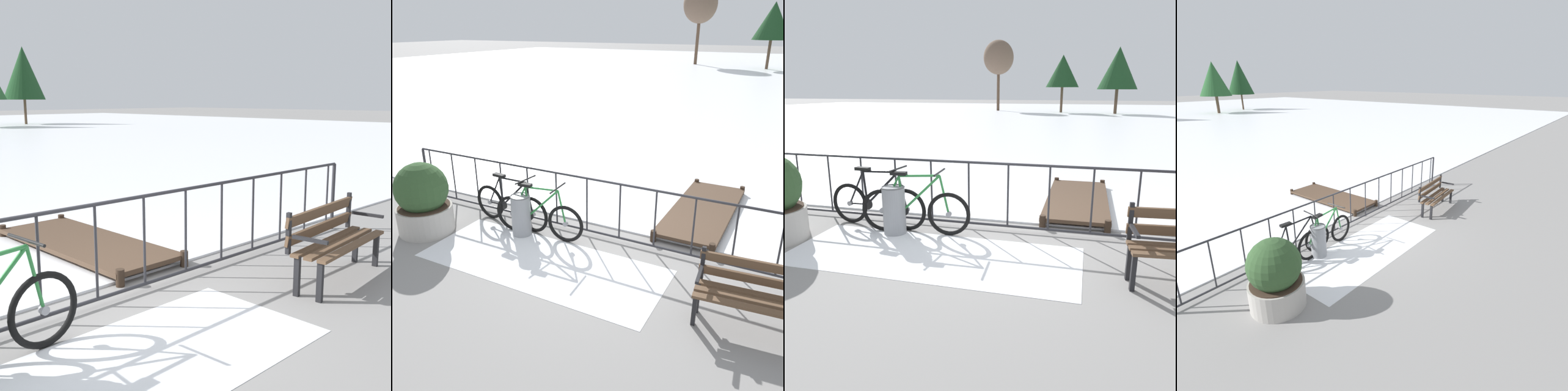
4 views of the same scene
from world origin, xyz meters
The scene contains 11 objects.
ground_plane centered at (0.00, 0.00, 0.00)m, with size 160.00×160.00×0.00m, color gray.
snow_patch centered at (-0.78, -1.20, 0.00)m, with size 3.87×1.53×0.01m, color white.
railing_fence centered at (0.00, 0.00, 0.56)m, with size 9.06×0.06×1.07m.
bicycle_near_railing centered at (-1.34, -0.45, 0.37)m, with size 1.71×0.52×0.97m.
bicycle_second centered at (-2.04, -0.31, 0.37)m, with size 1.71×0.52×0.97m.
park_bench centered at (2.41, -1.22, 0.51)m, with size 1.64×0.62×0.89m.
planter_with_shrub centered at (-3.22, -1.23, 0.60)m, with size 0.96×0.96×1.27m.
trash_bin centered at (-1.63, -0.53, 0.37)m, with size 0.35×0.35×0.73m.
wooden_dock centered at (1.00, 1.74, 0.12)m, with size 1.10×2.99×0.20m.
tree_far_west centered at (17.20, 34.68, 3.97)m, with size 3.22×3.22×6.00m.
tree_centre centered at (12.89, 32.61, 3.77)m, with size 3.42×3.42×5.63m.
Camera 4 is at (-5.78, -5.39, 3.72)m, focal length 29.30 mm.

